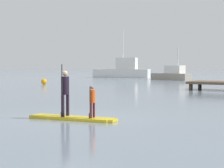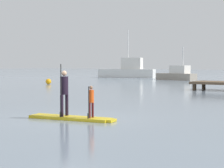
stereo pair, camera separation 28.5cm
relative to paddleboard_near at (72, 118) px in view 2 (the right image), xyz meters
The scene contains 7 objects.
ground_plane 0.15m from the paddleboard_near, 105.74° to the left, with size 240.00×240.00×0.00m, color gray.
paddleboard_near is the anchor object (origin of this frame).
paddler_adult 1.01m from the paddleboard_near, 169.91° to the right, with size 0.32×0.50×1.82m.
paddler_child_solo 1.00m from the paddleboard_near, ahead, with size 0.22×0.39×1.09m.
fishing_boat_green_midground 35.12m from the paddleboard_near, 108.32° to the left, with size 5.31×2.58×3.94m.
motor_boat_small_navy 42.25m from the paddleboard_near, 118.59° to the left, with size 8.19×3.72×6.72m.
mooring_buoy_mid 24.31m from the paddleboard_near, 134.56° to the left, with size 0.53×0.53×0.53m, color orange.
Camera 2 is at (8.73, -10.73, 1.92)m, focal length 63.51 mm.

